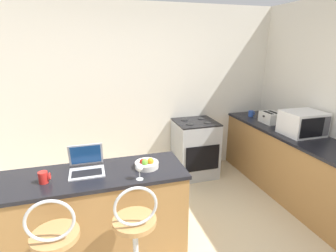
% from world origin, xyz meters
% --- Properties ---
extents(wall_back, '(12.00, 0.06, 2.60)m').
position_xyz_m(wall_back, '(0.00, 2.30, 1.30)').
color(wall_back, silver).
rests_on(wall_back, ground_plane).
extents(breakfast_bar, '(1.70, 0.60, 0.89)m').
position_xyz_m(breakfast_bar, '(-0.50, 0.63, 0.44)').
color(breakfast_bar, '#9E703D').
rests_on(breakfast_bar, ground_plane).
extents(counter_right, '(0.65, 2.80, 0.89)m').
position_xyz_m(counter_right, '(2.12, 0.88, 0.44)').
color(counter_right, '#9E703D').
rests_on(counter_right, ground_plane).
extents(bar_stool_far, '(0.40, 0.40, 1.06)m').
position_xyz_m(bar_stool_far, '(-0.21, 0.06, 0.51)').
color(bar_stool_far, silver).
rests_on(bar_stool_far, ground_plane).
extents(laptop, '(0.31, 0.29, 0.24)m').
position_xyz_m(laptop, '(-0.55, 0.71, 0.95)').
color(laptop, '#B7BABF').
rests_on(laptop, breakfast_bar).
extents(microwave, '(0.49, 0.41, 0.31)m').
position_xyz_m(microwave, '(2.15, 0.99, 1.04)').
color(microwave, white).
rests_on(microwave, counter_right).
extents(toaster, '(0.24, 0.29, 0.16)m').
position_xyz_m(toaster, '(2.10, 1.56, 0.97)').
color(toaster, silver).
rests_on(toaster, counter_right).
extents(stove_range, '(0.62, 0.61, 0.89)m').
position_xyz_m(stove_range, '(1.05, 1.95, 0.44)').
color(stove_range, '#9EA3A8').
rests_on(stove_range, ground_plane).
extents(mug_blue, '(0.10, 0.08, 0.09)m').
position_xyz_m(mug_blue, '(2.04, 1.98, 0.93)').
color(mug_blue, '#2D51AD').
rests_on(mug_blue, counter_right).
extents(mug_red, '(0.10, 0.08, 0.10)m').
position_xyz_m(mug_red, '(-0.90, 0.57, 0.94)').
color(mug_red, red).
rests_on(mug_red, breakfast_bar).
extents(wine_glass_short, '(0.07, 0.07, 0.15)m').
position_xyz_m(wine_glass_short, '(-0.11, 0.40, 0.99)').
color(wine_glass_short, silver).
rests_on(wine_glass_short, breakfast_bar).
extents(fruit_bowl, '(0.23, 0.23, 0.10)m').
position_xyz_m(fruit_bowl, '(-0.00, 0.61, 0.92)').
color(fruit_bowl, silver).
rests_on(fruit_bowl, breakfast_bar).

